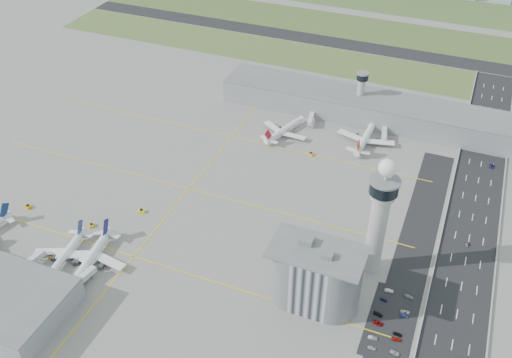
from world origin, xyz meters
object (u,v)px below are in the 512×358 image
at_px(tug_2, 92,225).
at_px(car_lot_9, 404,316).
at_px(tug_4, 311,154).
at_px(tug_5, 389,160).
at_px(airplane_near_b, 63,252).
at_px(jet_bridge_near_1, 22,271).
at_px(admin_building, 315,276).
at_px(tug_1, 51,256).
at_px(car_lot_0, 372,348).
at_px(car_lot_11, 409,296).
at_px(car_lot_8, 397,334).
at_px(car_lot_1, 373,338).
at_px(car_lot_10, 405,312).
at_px(car_lot_2, 378,323).
at_px(car_hw_4, 477,115).
at_px(car_hw_2, 492,166).
at_px(jet_bridge_far_0, 312,115).
at_px(jet_bridge_far_1, 384,130).
at_px(secondary_tower, 361,90).
at_px(car_lot_6, 395,353).
at_px(tug_3, 141,211).
at_px(airplane_far_b, 367,133).
at_px(airplane_near_c, 89,256).
at_px(car_lot_7, 397,339).
at_px(car_lot_3, 378,314).
at_px(car_lot_5, 389,291).
at_px(tug_0, 28,206).
at_px(airplane_far_a, 285,126).
at_px(jet_bridge_near_2, 73,289).

distance_m(tug_2, car_lot_9, 165.96).
relative_size(tug_4, tug_5, 0.94).
relative_size(airplane_near_b, jet_bridge_near_1, 2.82).
distance_m(admin_building, tug_1, 133.23).
bearing_deg(car_lot_0, car_lot_11, -17.42).
bearing_deg(car_lot_8, car_lot_1, 127.01).
xyz_separation_m(jet_bridge_near_1, car_lot_10, (176.03, 46.85, -2.27)).
xyz_separation_m(car_lot_2, car_hw_4, (24.36, 205.09, -0.06)).
xyz_separation_m(jet_bridge_near_1, car_lot_0, (166.48, 21.95, -2.26)).
height_order(jet_bridge_near_1, tug_4, jet_bridge_near_1).
distance_m(airplane_near_b, car_hw_2, 251.94).
bearing_deg(car_lot_9, jet_bridge_far_0, 34.38).
distance_m(jet_bridge_far_0, jet_bridge_far_1, 50.00).
distance_m(secondary_tower, tug_5, 61.16).
distance_m(tug_1, tug_2, 27.68).
bearing_deg(car_lot_6, tug_3, 84.78).
distance_m(airplane_far_b, car_hw_4, 89.34).
distance_m(car_lot_1, car_hw_4, 215.40).
distance_m(jet_bridge_near_1, tug_1, 15.80).
bearing_deg(car_lot_1, admin_building, 59.36).
height_order(tug_2, car_lot_2, tug_2).
bearing_deg(car_lot_6, airplane_near_b, 102.20).
xyz_separation_m(jet_bridge_far_0, car_lot_6, (91.09, -169.84, -2.28)).
bearing_deg(airplane_near_c, car_lot_7, 86.52).
xyz_separation_m(jet_bridge_far_1, car_lot_11, (40.92, -136.40, -2.22)).
height_order(tug_1, car_lot_1, tug_1).
bearing_deg(car_lot_1, car_lot_3, -7.06).
distance_m(jet_bridge_near_1, car_lot_9, 181.58).
height_order(tug_3, car_lot_5, tug_3).
relative_size(jet_bridge_near_1, tug_2, 4.25).
bearing_deg(tug_2, tug_3, -172.97).
bearing_deg(tug_0, car_lot_1, 104.56).
distance_m(airplane_near_b, airplane_far_b, 198.82).
relative_size(car_lot_1, car_hw_4, 1.22).
xyz_separation_m(airplane_far_a, tug_3, (-45.46, -105.75, -4.54)).
height_order(car_lot_3, car_lot_6, car_lot_3).
xyz_separation_m(admin_building, tug_5, (9.79, 122.87, -14.28)).
bearing_deg(jet_bridge_near_2, car_hw_4, -23.64).
distance_m(car_lot_11, car_hw_4, 185.10).
bearing_deg(airplane_near_c, car_hw_4, 135.51).
distance_m(airplane_far_b, tug_0, 209.62).
bearing_deg(tug_0, jet_bridge_far_1, 150.97).
xyz_separation_m(car_lot_3, car_lot_9, (11.00, 3.45, -0.04)).
height_order(car_lot_2, car_lot_6, car_lot_2).
height_order(admin_building, car_lot_5, admin_building).
bearing_deg(tug_1, car_lot_11, 116.24).
bearing_deg(car_lot_10, jet_bridge_near_2, 98.57).
relative_size(car_lot_5, car_hw_4, 1.20).
distance_m(jet_bridge_near_1, tug_5, 217.18).
bearing_deg(secondary_tower, airplane_near_c, -114.21).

